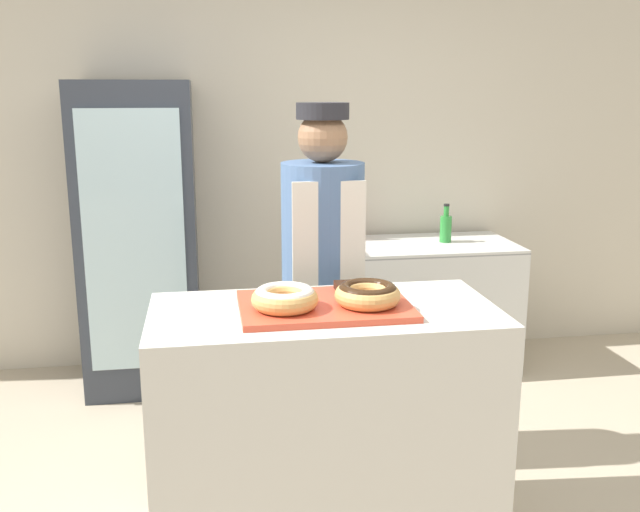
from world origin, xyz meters
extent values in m
cube|color=beige|center=(0.00, 2.13, 1.35)|extent=(8.00, 0.06, 2.70)
cube|color=beige|center=(0.00, 0.00, 0.49)|extent=(1.30, 0.64, 0.98)
cube|color=#D84C33|center=(0.00, 0.00, 0.99)|extent=(0.63, 0.45, 0.02)
torus|color=tan|center=(-0.15, -0.05, 1.04)|extent=(0.24, 0.24, 0.07)
torus|color=white|center=(-0.15, -0.05, 1.06)|extent=(0.22, 0.22, 0.05)
torus|color=tan|center=(0.15, -0.05, 1.04)|extent=(0.24, 0.24, 0.07)
torus|color=#331E0F|center=(0.15, -0.05, 1.06)|extent=(0.22, 0.22, 0.05)
cube|color=black|center=(-0.12, 0.15, 1.02)|extent=(0.09, 0.09, 0.03)
cube|color=black|center=(0.12, 0.15, 1.02)|extent=(0.09, 0.09, 0.03)
cylinder|color=#4C4C51|center=(0.10, 0.66, 0.42)|extent=(0.27, 0.27, 0.83)
cylinder|color=#4C6B99|center=(0.10, 0.66, 1.14)|extent=(0.38, 0.38, 0.62)
cube|color=silver|center=(0.10, 0.49, 0.74)|extent=(0.32, 0.02, 1.31)
sphere|color=#936B4C|center=(0.10, 0.66, 1.57)|extent=(0.23, 0.23, 0.23)
cylinder|color=#232328|center=(0.10, 0.66, 1.68)|extent=(0.24, 0.24, 0.07)
cube|color=#333842|center=(-0.82, 1.75, 0.91)|extent=(0.67, 0.61, 1.83)
cube|color=silver|center=(-0.82, 1.44, 0.95)|extent=(0.55, 0.02, 1.46)
cube|color=silver|center=(0.99, 1.75, 0.41)|extent=(1.04, 0.63, 0.82)
cube|color=gray|center=(0.99, 1.75, 0.80)|extent=(1.04, 0.63, 0.01)
cylinder|color=red|center=(0.53, 1.92, 0.92)|extent=(0.06, 0.06, 0.19)
cylinder|color=red|center=(0.53, 1.92, 1.05)|extent=(0.03, 0.03, 0.07)
cylinder|color=black|center=(0.53, 1.92, 1.09)|extent=(0.03, 0.03, 0.01)
cylinder|color=#2D8C38|center=(1.08, 1.77, 0.91)|extent=(0.07, 0.07, 0.17)
cylinder|color=#2D8C38|center=(1.08, 1.77, 1.02)|extent=(0.03, 0.03, 0.07)
cylinder|color=black|center=(1.08, 1.77, 1.06)|extent=(0.04, 0.04, 0.01)
camera|label=1|loc=(-0.42, -2.51, 1.78)|focal=40.00mm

